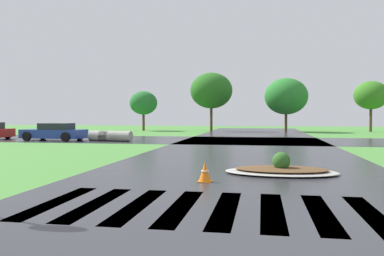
{
  "coord_description": "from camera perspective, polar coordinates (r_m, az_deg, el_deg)",
  "views": [
    {
      "loc": [
        0.7,
        -3.73,
        1.87
      ],
      "look_at": [
        -2.05,
        11.97,
        1.32
      ],
      "focal_mm": 37.51,
      "sensor_mm": 36.0,
      "label": 1
    }
  ],
  "objects": [
    {
      "name": "asphalt_roadway",
      "position": [
        13.87,
        6.99,
        -5.75
      ],
      "size": [
        9.82,
        80.0,
        0.01
      ],
      "primitive_type": "cube",
      "color": "#2B2B30",
      "rests_on": "ground"
    },
    {
      "name": "traffic_cone",
      "position": [
        11.09,
        1.85,
        -6.33
      ],
      "size": [
        0.36,
        0.36,
        0.55
      ],
      "color": "orange",
      "rests_on": "ground"
    },
    {
      "name": "drainage_pipe_stack",
      "position": [
        28.2,
        -11.55,
        -1.13
      ],
      "size": [
        3.23,
        1.18,
        0.72
      ],
      "color": "#9E9B93",
      "rests_on": "ground"
    },
    {
      "name": "car_white_sedan",
      "position": [
        30.12,
        -19.0,
        -0.57
      ],
      "size": [
        4.63,
        2.35,
        1.23
      ],
      "rotation": [
        0.0,
        0.0,
        3.06
      ],
      "color": "navy",
      "rests_on": "ground"
    },
    {
      "name": "asphalt_cross_road",
      "position": [
        28.54,
        8.51,
        -1.79
      ],
      "size": [
        90.0,
        8.84,
        0.01
      ],
      "primitive_type": "cube",
      "color": "#2B2B30",
      "rests_on": "ground"
    },
    {
      "name": "crosswalk_stripes",
      "position": [
        8.07,
        4.8,
        -11.37
      ],
      "size": [
        7.65,
        3.25,
        0.01
      ],
      "color": "white",
      "rests_on": "ground"
    },
    {
      "name": "median_island",
      "position": [
        12.92,
        12.57,
        -5.8
      ],
      "size": [
        3.51,
        2.02,
        0.68
      ],
      "color": "#9E9B93",
      "rests_on": "ground"
    },
    {
      "name": "background_treeline",
      "position": [
        44.47,
        16.48,
        4.5
      ],
      "size": [
        37.06,
        6.26,
        6.39
      ],
      "color": "#4C3823",
      "rests_on": "ground"
    }
  ]
}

